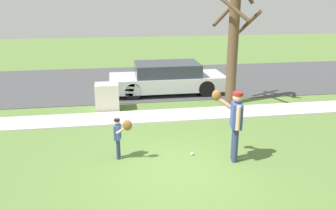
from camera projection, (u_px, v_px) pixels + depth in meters
The scene contains 9 objects.
ground_plane at pixel (158, 118), 11.04m from camera, with size 48.00×48.00×0.00m, color #567538.
sidewalk_strip at pixel (158, 116), 11.12m from camera, with size 36.00×1.20×0.06m, color beige.
road_surface at pixel (144, 81), 15.84m from camera, with size 36.00×6.80×0.02m, color #424244.
person_adult at pixel (234, 118), 7.88m from camera, with size 0.67×0.72×1.70m.
person_child at pixel (120, 132), 8.04m from camera, with size 0.45×0.47×1.05m.
baseball at pixel (192, 154), 8.43m from camera, with size 0.07×0.07×0.07m, color white.
utility_cabinet at pixel (107, 97), 11.71m from camera, with size 0.80×0.67×0.93m, color beige.
street_tree_near at pixel (233, 39), 11.87m from camera, with size 1.84×1.88×4.37m.
parked_sedan_silver at pixel (167, 78), 13.74m from camera, with size 4.60×1.80×1.23m.
Camera 1 is at (-1.32, -6.82, 3.73)m, focal length 36.40 mm.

